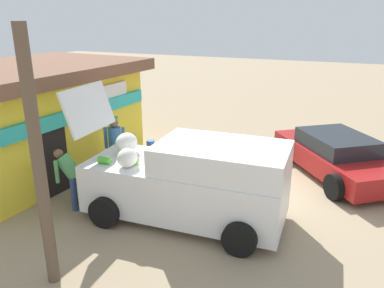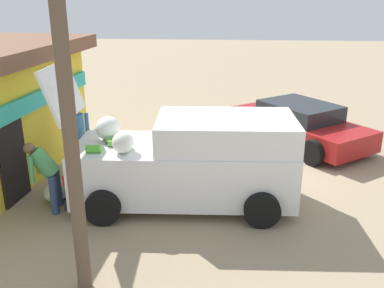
{
  "view_description": "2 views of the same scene",
  "coord_description": "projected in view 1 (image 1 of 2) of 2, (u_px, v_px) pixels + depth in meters",
  "views": [
    {
      "loc": [
        -9.01,
        -2.07,
        4.32
      ],
      "look_at": [
        -0.23,
        1.68,
        1.07
      ],
      "focal_mm": 35.78,
      "sensor_mm": 36.0,
      "label": 1
    },
    {
      "loc": [
        -10.0,
        0.27,
        4.09
      ],
      "look_at": [
        -0.8,
        1.0,
        0.81
      ],
      "focal_mm": 40.05,
      "sensor_mm": 36.0,
      "label": 2
    }
  ],
  "objects": [
    {
      "name": "utility_pole",
      "position": [
        39.0,
        165.0,
        5.88
      ],
      "size": [
        0.2,
        0.2,
        4.24
      ],
      "primitive_type": "cylinder",
      "color": "brown",
      "rests_on": "ground_plane"
    },
    {
      "name": "customer_bending",
      "position": [
        70.0,
        173.0,
        8.8
      ],
      "size": [
        0.58,
        0.66,
        1.42
      ],
      "color": "navy",
      "rests_on": "ground_plane"
    },
    {
      "name": "ground_plane",
      "position": [
        254.0,
        188.0,
        10.0
      ],
      "size": [
        60.0,
        60.0,
        0.0
      ],
      "primitive_type": "plane",
      "color": "#9E896B"
    },
    {
      "name": "paint_bucket",
      "position": [
        151.0,
        146.0,
        12.63
      ],
      "size": [
        0.26,
        0.26,
        0.38
      ],
      "primitive_type": "cylinder",
      "color": "blue",
      "rests_on": "ground_plane"
    },
    {
      "name": "storefront_bar",
      "position": [
        30.0,
        117.0,
        10.88
      ],
      "size": [
        6.69,
        4.92,
        3.01
      ],
      "color": "yellow",
      "rests_on": "ground_plane"
    },
    {
      "name": "parked_sedan",
      "position": [
        335.0,
        155.0,
        10.75
      ],
      "size": [
        4.36,
        3.9,
        1.16
      ],
      "color": "maroon",
      "rests_on": "ground_plane"
    },
    {
      "name": "vendor_standing",
      "position": [
        115.0,
        144.0,
        10.27
      ],
      "size": [
        0.45,
        0.53,
        1.76
      ],
      "color": "navy",
      "rests_on": "ground_plane"
    },
    {
      "name": "unloaded_banana_pile",
      "position": [
        86.0,
        191.0,
        9.4
      ],
      "size": [
        0.87,
        0.79,
        0.41
      ],
      "color": "silver",
      "rests_on": "ground_plane"
    },
    {
      "name": "delivery_van",
      "position": [
        191.0,
        181.0,
        8.24
      ],
      "size": [
        2.29,
        4.74,
        2.81
      ],
      "color": "white",
      "rests_on": "ground_plane"
    }
  ]
}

